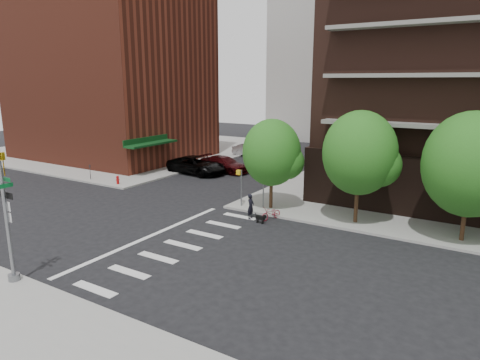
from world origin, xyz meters
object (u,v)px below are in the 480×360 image
(traffic_signal, at_px, (8,226))
(fire_hydrant, at_px, (118,179))
(dog_walker, at_px, (251,207))
(parked_car_silver, at_px, (253,150))
(parked_car_black, at_px, (196,165))
(parked_car_maroon, at_px, (224,164))
(scooter, at_px, (271,213))

(traffic_signal, xyz_separation_m, fire_hydrant, (-10.03, 15.29, -2.15))
(dog_walker, bearing_deg, parked_car_silver, 24.67)
(parked_car_black, bearing_deg, dog_walker, -123.64)
(traffic_signal, distance_m, parked_car_maroon, 25.49)
(parked_car_black, height_order, parked_car_maroon, parked_car_black)
(fire_hydrant, bearing_deg, dog_walker, -7.29)
(parked_car_silver, bearing_deg, parked_car_black, -179.86)
(traffic_signal, bearing_deg, dog_walker, 72.23)
(parked_car_silver, relative_size, dog_walker, 2.96)
(parked_car_maroon, xyz_separation_m, dog_walker, (9.70, -11.38, 0.05))
(scooter, bearing_deg, fire_hydrant, -167.16)
(parked_car_black, height_order, parked_car_silver, parked_car_black)
(parked_car_black, xyz_separation_m, dog_walker, (11.52, -9.28, -0.02))
(fire_hydrant, relative_size, scooter, 0.45)
(parked_car_black, relative_size, scooter, 3.75)
(fire_hydrant, distance_m, parked_car_maroon, 10.62)
(traffic_signal, xyz_separation_m, parked_car_black, (-7.21, 22.74, -1.85))
(parked_car_black, relative_size, parked_car_silver, 1.24)
(parked_car_silver, distance_m, scooter, 23.67)
(fire_hydrant, bearing_deg, scooter, -4.77)
(parked_car_black, bearing_deg, fire_hydrant, 164.42)
(fire_hydrant, xyz_separation_m, parked_car_black, (2.82, 7.44, 0.30))
(traffic_signal, distance_m, parked_car_silver, 34.70)
(traffic_signal, height_order, parked_car_silver, traffic_signal)
(traffic_signal, relative_size, scooter, 3.68)
(parked_car_maroon, xyz_separation_m, scooter, (10.93, -10.85, -0.35))
(fire_hydrant, relative_size, dog_walker, 0.44)
(dog_walker, bearing_deg, fire_hydrant, 77.76)
(traffic_signal, xyz_separation_m, parked_car_silver, (-7.30, 33.87, -1.89))
(parked_car_black, distance_m, scooter, 15.46)
(parked_car_black, distance_m, dog_walker, 14.79)
(parked_car_black, relative_size, parked_car_maroon, 1.14)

